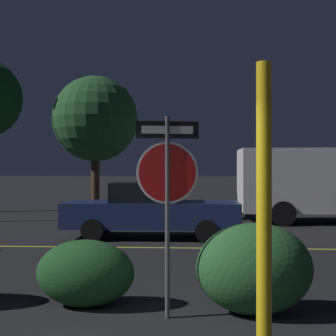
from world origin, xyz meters
The scene contains 7 objects.
road_center_stripe centered at (0.00, 7.57, 0.00)m, with size 34.98×0.12×0.01m, color gold.
stop_sign centered at (0.59, 2.24, 1.80)m, with size 0.80×0.16×2.58m.
yellow_pole_right centered at (1.52, 0.25, 1.40)m, with size 0.13×0.13×2.81m, color yellow.
hedge_bush_2 centered at (-0.58, 2.67, 0.46)m, with size 1.36×0.82×0.93m, color #1E4C23.
hedge_bush_3 centered at (1.72, 2.45, 0.60)m, with size 1.53×1.04×1.20m, color #285B2D.
passing_car_2 centered at (-0.27, 9.26, 0.76)m, with size 4.93×1.89×1.54m.
tree_2 centered at (-2.88, 14.11, 3.84)m, with size 3.29×3.29×5.51m.
Camera 1 is at (0.93, -3.73, 1.90)m, focal length 50.00 mm.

